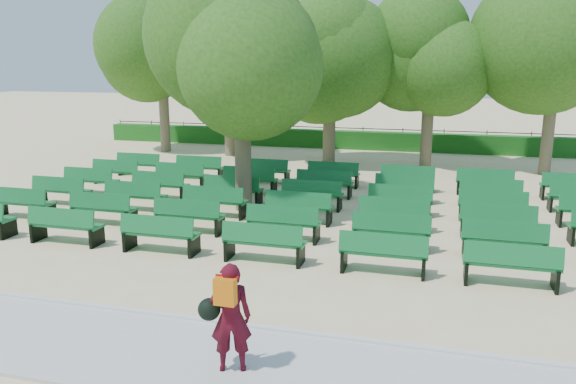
% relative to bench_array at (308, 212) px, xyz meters
% --- Properties ---
extents(ground, '(120.00, 120.00, 0.00)m').
position_rel_bench_array_xyz_m(ground, '(-1.33, -0.89, -0.09)').
color(ground, beige).
extents(paving, '(30.00, 2.20, 0.06)m').
position_rel_bench_array_xyz_m(paving, '(-1.33, -8.29, -0.06)').
color(paving, beige).
rests_on(paving, ground).
extents(curb, '(30.00, 0.12, 0.10)m').
position_rel_bench_array_xyz_m(curb, '(-1.33, -7.14, -0.04)').
color(curb, silver).
rests_on(curb, ground).
extents(hedge, '(26.00, 0.70, 0.90)m').
position_rel_bench_array_xyz_m(hedge, '(-1.33, 13.11, 0.36)').
color(hedge, '#195C19').
rests_on(hedge, ground).
extents(fence, '(26.00, 0.10, 1.02)m').
position_rel_bench_array_xyz_m(fence, '(-1.33, 13.51, -0.09)').
color(fence, black).
rests_on(fence, ground).
extents(tree_line, '(21.80, 6.80, 7.04)m').
position_rel_bench_array_xyz_m(tree_line, '(-1.33, 9.11, -0.09)').
color(tree_line, '#2D5D19').
rests_on(tree_line, ground).
extents(bench_array, '(1.83, 0.67, 1.13)m').
position_rel_bench_array_xyz_m(bench_array, '(0.00, 0.00, 0.00)').
color(bench_array, '#126830').
rests_on(bench_array, ground).
extents(tree_among, '(4.59, 4.59, 6.25)m').
position_rel_bench_array_xyz_m(tree_among, '(-2.00, 0.15, 4.07)').
color(tree_among, brown).
rests_on(tree_among, ground).
extents(person, '(0.78, 0.55, 1.57)m').
position_rel_bench_array_xyz_m(person, '(0.89, -8.46, 0.78)').
color(person, '#410915').
rests_on(person, ground).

